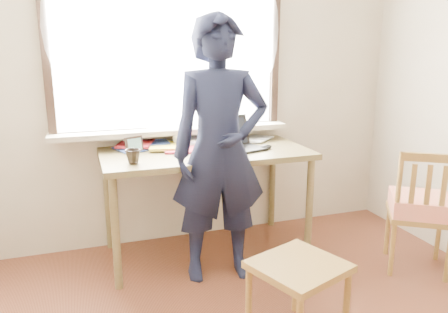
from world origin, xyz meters
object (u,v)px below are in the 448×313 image
object	(u,v)px
laptop	(235,142)
mug_dark	(133,156)
side_chair	(421,207)
work_chair	(298,275)
desk	(206,162)
mug_white	(181,140)
person	(220,151)

from	to	relation	value
laptop	mug_dark	xyz separation A→B (m)	(-0.78, -0.17, -0.01)
side_chair	work_chair	bearing A→B (deg)	-160.18
desk	laptop	distance (m)	0.26
desk	mug_white	xyz separation A→B (m)	(-0.14, 0.21, 0.14)
mug_dark	person	bearing A→B (deg)	-14.85
mug_white	side_chair	distance (m)	1.81
mug_dark	work_chair	bearing A→B (deg)	-53.17
laptop	person	bearing A→B (deg)	-125.20
mug_dark	mug_white	bearing A→B (deg)	44.44
work_chair	person	bearing A→B (deg)	101.64
desk	laptop	xyz separation A→B (m)	(0.22, -0.03, 0.14)
side_chair	person	bearing A→B (deg)	164.03
mug_white	work_chair	distance (m)	1.49
mug_dark	side_chair	size ratio (longest dim) A/B	0.11
desk	side_chair	world-z (taller)	side_chair
desk	mug_white	distance (m)	0.29
laptop	work_chair	bearing A→B (deg)	-92.85
laptop	side_chair	size ratio (longest dim) A/B	0.47
desk	mug_white	size ratio (longest dim) A/B	11.83
mug_white	side_chair	world-z (taller)	mug_white
laptop	work_chair	xyz separation A→B (m)	(-0.06, -1.14, -0.49)
laptop	mug_white	bearing A→B (deg)	145.71
work_chair	person	distance (m)	0.98
desk	mug_dark	distance (m)	0.61
laptop	person	distance (m)	0.39
work_chair	side_chair	world-z (taller)	side_chair
mug_white	side_chair	size ratio (longest dim) A/B	0.14
desk	work_chair	bearing A→B (deg)	-81.97
desk	mug_dark	world-z (taller)	mug_dark
desk	person	bearing A→B (deg)	-90.61
mug_white	side_chair	bearing A→B (deg)	-32.54
side_chair	person	distance (m)	1.48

